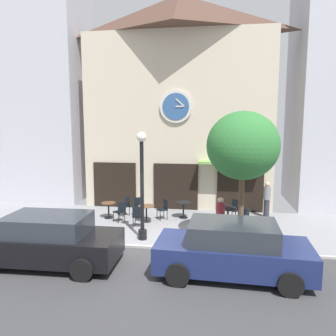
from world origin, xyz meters
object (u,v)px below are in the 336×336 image
object	(u,v)px
street_lamp	(142,186)
parked_car_black	(48,240)
cafe_table_leftmost	(109,208)
cafe_chair_corner	(244,217)
cafe_chair_by_entrance	(138,206)
cafe_chair_near_tree	(235,208)
pedestrian_maroon	(220,219)
cafe_table_rightmost	(228,212)
street_tree	(243,146)
cafe_chair_outer	(126,204)
parked_car_navy	(232,250)
cafe_table_near_curb	(146,210)
cafe_chair_curbside	(164,208)
cafe_chair_facing_street	(138,215)
cafe_chair_near_lamp	(120,210)
cafe_table_center_left	(183,207)
pedestrian_grey	(267,199)

from	to	relation	value
street_lamp	parked_car_black	size ratio (longest dim) A/B	0.92
cafe_table_leftmost	cafe_chair_corner	bearing A→B (deg)	-7.64
cafe_chair_by_entrance	cafe_chair_near_tree	xyz separation A→B (m)	(4.36, 0.23, 0.00)
street_lamp	pedestrian_maroon	world-z (taller)	street_lamp
street_lamp	cafe_table_rightmost	bearing A→B (deg)	34.71
street_tree	cafe_chair_outer	world-z (taller)	street_tree
parked_car_navy	cafe_table_near_curb	bearing A→B (deg)	127.14
cafe_table_near_curb	cafe_chair_by_entrance	bearing A→B (deg)	128.61
cafe_chair_curbside	pedestrian_maroon	world-z (taller)	pedestrian_maroon
cafe_chair_facing_street	cafe_table_near_curb	bearing A→B (deg)	76.99
cafe_chair_near_tree	pedestrian_maroon	xyz separation A→B (m)	(-0.68, -2.91, 0.33)
street_lamp	cafe_table_leftmost	size ratio (longest dim) A/B	5.57
cafe_chair_near_tree	cafe_chair_curbside	bearing A→B (deg)	-172.82
cafe_table_leftmost	cafe_chair_outer	xyz separation A→B (m)	(0.66, 0.53, 0.04)
cafe_table_rightmost	cafe_chair_near_tree	distance (m)	0.87
cafe_chair_outer	cafe_table_leftmost	bearing A→B (deg)	-141.30
street_lamp	cafe_table_leftmost	distance (m)	3.58
pedestrian_maroon	cafe_chair_by_entrance	bearing A→B (deg)	143.98
street_lamp	cafe_chair_by_entrance	size ratio (longest dim) A/B	4.43
cafe_chair_near_tree	street_lamp	bearing A→B (deg)	-139.46
cafe_chair_facing_street	parked_car_navy	world-z (taller)	parked_car_navy
street_lamp	cafe_chair_near_lamp	bearing A→B (deg)	126.86
cafe_chair_corner	cafe_chair_by_entrance	bearing A→B (deg)	166.03
street_tree	cafe_chair_by_entrance	world-z (taller)	street_tree
cafe_chair_near_tree	pedestrian_maroon	size ratio (longest dim) A/B	0.54
cafe_table_near_curb	cafe_chair_by_entrance	xyz separation A→B (m)	(-0.51, 0.64, 0.02)
cafe_chair_near_lamp	cafe_chair_outer	world-z (taller)	same
cafe_table_rightmost	pedestrian_maroon	size ratio (longest dim) A/B	0.45
cafe_chair_near_lamp	cafe_chair_by_entrance	xyz separation A→B (m)	(0.60, 0.88, 0.00)
street_lamp	cafe_chair_by_entrance	bearing A→B (deg)	106.56
cafe_table_near_curb	cafe_chair_outer	world-z (taller)	cafe_chair_outer
cafe_chair_near_lamp	parked_car_navy	size ratio (longest dim) A/B	0.21
cafe_chair_curbside	parked_car_navy	size ratio (longest dim) A/B	0.21
street_tree	cafe_chair_near_tree	bearing A→B (deg)	90.34
street_tree	cafe_chair_near_tree	world-z (taller)	street_tree
cafe_table_leftmost	cafe_chair_near_lamp	xyz separation A→B (m)	(0.71, -0.52, 0.04)
cafe_chair_by_entrance	cafe_chair_curbside	size ratio (longest dim) A/B	1.00
cafe_chair_near_lamp	parked_car_black	size ratio (longest dim) A/B	0.21
pedestrian_maroon	parked_car_navy	distance (m)	2.58
cafe_table_leftmost	cafe_chair_by_entrance	world-z (taller)	cafe_chair_by_entrance
cafe_table_center_left	pedestrian_maroon	size ratio (longest dim) A/B	0.44
parked_car_black	cafe_table_center_left	bearing A→B (deg)	56.82
street_lamp	cafe_table_rightmost	xyz separation A→B (m)	(3.20, 2.22, -1.49)
parked_car_black	cafe_chair_near_tree	bearing A→B (deg)	43.30
pedestrian_grey	cafe_table_rightmost	bearing A→B (deg)	-143.43
cafe_chair_corner	parked_car_navy	bearing A→B (deg)	-98.99
cafe_chair_facing_street	cafe_chair_outer	world-z (taller)	same
street_tree	cafe_chair_near_tree	distance (m)	4.28
street_tree	cafe_table_rightmost	xyz separation A→B (m)	(-0.35, 2.26, -2.97)
cafe_table_center_left	cafe_chair_curbside	bearing A→B (deg)	-158.95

